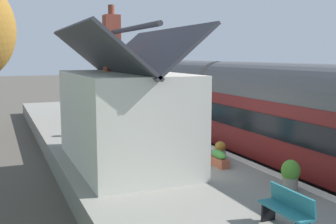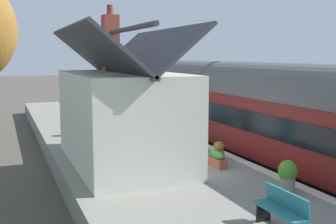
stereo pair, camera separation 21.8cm
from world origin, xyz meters
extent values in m
plane|color=#4C473F|center=(0.00, 0.00, 0.00)|extent=(160.00, 160.00, 0.00)
cube|color=gray|center=(0.00, 4.19, 0.42)|extent=(32.00, 6.38, 0.83)
cube|color=beige|center=(0.00, 1.18, 0.84)|extent=(32.00, 0.36, 0.02)
cube|color=gray|center=(0.00, -1.62, 0.07)|extent=(52.00, 0.08, 0.14)
cube|color=gray|center=(0.00, -0.18, 0.07)|extent=(52.00, 0.08, 0.14)
cube|color=black|center=(5.09, -0.90, 0.35)|extent=(9.97, 2.29, 0.70)
cube|color=navy|center=(5.09, -0.90, 1.85)|extent=(10.84, 2.70, 2.30)
cylinder|color=#515154|center=(5.09, -0.90, 3.00)|extent=(10.84, 2.65, 2.65)
cube|color=black|center=(5.09, 0.47, 2.14)|extent=(9.21, 0.03, 0.80)
cylinder|color=black|center=(8.34, -0.90, 0.35)|extent=(0.70, 2.16, 0.70)
cylinder|color=black|center=(1.84, -0.90, 0.35)|extent=(0.70, 2.16, 0.70)
cube|color=black|center=(10.53, -0.90, 2.25)|extent=(0.04, 2.16, 0.90)
cylinder|color=#F2EDCC|center=(10.55, -0.90, 1.27)|extent=(0.06, 0.24, 0.24)
cube|color=red|center=(10.59, -0.90, 0.82)|extent=(0.16, 2.56, 0.24)
cube|color=black|center=(-6.10, -0.90, 0.35)|extent=(9.70, 2.29, 0.70)
cube|color=maroon|center=(-6.10, -0.90, 1.85)|extent=(10.55, 2.70, 2.30)
cylinder|color=#515154|center=(-6.10, -0.90, 3.00)|extent=(10.55, 2.65, 2.65)
cube|color=black|center=(-6.10, 0.47, 2.14)|extent=(8.96, 0.03, 0.80)
cylinder|color=black|center=(-2.94, -0.90, 0.35)|extent=(0.70, 2.16, 0.70)
cube|color=silver|center=(-4.38, 5.20, 2.42)|extent=(6.39, 3.41, 3.18)
cube|color=#38383F|center=(-4.38, 4.35, 4.73)|extent=(6.89, 1.96, 1.67)
cube|color=#38383F|center=(-4.38, 6.05, 4.73)|extent=(6.89, 1.96, 1.67)
cylinder|color=#38383F|center=(-4.38, 5.20, 5.44)|extent=(6.89, 0.16, 0.16)
cube|color=brown|center=(-3.00, 5.20, 5.05)|extent=(0.56, 0.56, 2.07)
cylinder|color=brown|center=(-3.00, 5.20, 6.26)|extent=(0.24, 0.24, 0.36)
cube|color=teal|center=(-3.69, 3.47, 1.88)|extent=(0.90, 0.06, 2.10)
cube|color=teal|center=(-5.09, 3.47, 2.53)|extent=(0.80, 0.05, 1.10)
cube|color=teal|center=(-2.29, 3.47, 2.53)|extent=(0.80, 0.05, 1.10)
cube|color=#26727F|center=(10.88, 3.47, 1.28)|extent=(1.40, 0.42, 0.06)
cube|color=#26727F|center=(10.88, 3.29, 1.51)|extent=(1.40, 0.12, 0.40)
cube|color=black|center=(10.32, 3.47, 1.05)|extent=(0.06, 0.36, 0.44)
cube|color=black|center=(11.44, 3.48, 1.05)|extent=(0.06, 0.36, 0.44)
cube|color=#26727F|center=(-11.15, 3.65, 1.28)|extent=(1.40, 0.41, 0.06)
cube|color=#26727F|center=(-11.15, 3.47, 1.51)|extent=(1.40, 0.12, 0.40)
cube|color=black|center=(-10.59, 3.66, 1.05)|extent=(0.06, 0.36, 0.44)
cube|color=#26727F|center=(2.12, 3.51, 1.28)|extent=(1.42, 0.46, 0.06)
cube|color=#26727F|center=(2.13, 3.33, 1.51)|extent=(1.40, 0.17, 0.40)
cube|color=black|center=(1.56, 3.48, 1.05)|extent=(0.08, 0.36, 0.44)
cube|color=black|center=(2.68, 3.53, 1.05)|extent=(0.08, 0.36, 0.44)
cube|color=#9E5138|center=(-6.10, 2.35, 0.98)|extent=(0.92, 0.32, 0.30)
ellipsoid|color=#3D8438|center=(-6.10, 2.35, 1.24)|extent=(0.83, 0.29, 0.29)
cone|color=teal|center=(11.81, 2.66, 1.03)|extent=(0.50, 0.50, 0.39)
cylinder|color=teal|center=(11.81, 2.66, 0.86)|extent=(0.28, 0.28, 0.06)
ellipsoid|color=#3D8438|center=(11.81, 2.66, 1.47)|extent=(0.71, 0.71, 0.67)
cone|color=#CC2E6C|center=(11.81, 2.66, 1.72)|extent=(0.13, 0.13, 0.28)
cylinder|color=black|center=(2.04, 4.86, 1.00)|extent=(0.52, 0.52, 0.34)
ellipsoid|color=#4C8C2D|center=(2.04, 4.86, 1.37)|extent=(0.57, 0.57, 0.47)
cone|color=#CB2B4A|center=(2.04, 4.86, 1.57)|extent=(0.13, 0.13, 0.23)
cylinder|color=gray|center=(-5.23, 1.78, 0.99)|extent=(0.41, 0.41, 0.32)
ellipsoid|color=olive|center=(-5.23, 1.78, 1.29)|extent=(0.41, 0.41, 0.37)
cone|color=#D33E74|center=(-5.23, 1.78, 1.43)|extent=(0.10, 0.10, 0.16)
cylinder|color=gray|center=(-9.07, 1.76, 1.02)|extent=(0.43, 0.43, 0.37)
ellipsoid|color=#4C8C2D|center=(-9.07, 1.76, 1.39)|extent=(0.53, 0.53, 0.63)
cylinder|color=#9E5138|center=(1.27, 6.13, 0.99)|extent=(0.32, 0.32, 0.32)
ellipsoid|color=#3D8438|center=(1.27, 6.13, 1.31)|extent=(0.45, 0.45, 0.39)
cylinder|color=#9E5138|center=(-2.37, 2.28, 0.98)|extent=(0.46, 0.46, 0.30)
ellipsoid|color=#4C8C2D|center=(-2.37, 2.28, 1.31)|extent=(0.50, 0.50, 0.56)
cone|color=#BB2735|center=(-2.37, 2.28, 1.48)|extent=(0.11, 0.11, 0.20)
cylinder|color=black|center=(4.41, 1.63, 1.38)|extent=(0.06, 0.06, 1.10)
cylinder|color=black|center=(5.01, 1.63, 1.38)|extent=(0.06, 0.06, 1.10)
cube|color=maroon|center=(4.71, 1.63, 2.15)|extent=(0.90, 0.06, 0.44)
cube|color=black|center=(4.71, 1.63, 2.15)|extent=(0.96, 0.03, 0.50)
camera|label=1|loc=(-17.87, 9.26, 4.60)|focal=43.35mm
camera|label=2|loc=(-17.95, 9.06, 4.60)|focal=43.35mm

